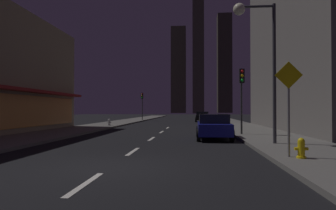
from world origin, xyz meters
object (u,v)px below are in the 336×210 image
(car_parked_near, at_px, (214,126))
(fire_hydrant_far_left, at_px, (109,122))
(pedestrian_crossing_sign, at_px, (289,100))
(traffic_light_near_right, at_px, (242,86))
(car_parked_far, at_px, (202,117))
(traffic_light_far_left, at_px, (142,100))
(fire_hydrant_yellow_near, at_px, (301,149))
(street_lamp_right, at_px, (256,38))

(car_parked_near, relative_size, fire_hydrant_far_left, 6.48)
(pedestrian_crossing_sign, bearing_deg, traffic_light_near_right, 90.64)
(car_parked_near, xyz_separation_m, fire_hydrant_far_left, (-9.50, 11.13, -0.29))
(car_parked_far, relative_size, fire_hydrant_far_left, 6.48)
(traffic_light_far_left, bearing_deg, traffic_light_near_right, -66.67)
(car_parked_far, height_order, traffic_light_near_right, traffic_light_near_right)
(car_parked_far, relative_size, traffic_light_far_left, 1.01)
(fire_hydrant_far_left, relative_size, traffic_light_far_left, 0.16)
(fire_hydrant_far_left, relative_size, pedestrian_crossing_sign, 0.21)
(car_parked_near, relative_size, pedestrian_crossing_sign, 1.34)
(car_parked_far, relative_size, pedestrian_crossing_sign, 1.34)
(car_parked_near, relative_size, car_parked_far, 1.00)
(fire_hydrant_yellow_near, height_order, traffic_light_near_right, traffic_light_near_right)
(fire_hydrant_yellow_near, bearing_deg, fire_hydrant_far_left, 122.49)
(fire_hydrant_yellow_near, distance_m, pedestrian_crossing_sign, 1.61)
(traffic_light_near_right, bearing_deg, street_lamp_right, -91.39)
(car_parked_far, height_order, fire_hydrant_far_left, car_parked_far)
(car_parked_near, height_order, traffic_light_near_right, traffic_light_near_right)
(fire_hydrant_yellow_near, bearing_deg, pedestrian_crossing_sign, 139.24)
(car_parked_far, distance_m, traffic_light_far_left, 9.86)
(car_parked_far, xyz_separation_m, fire_hydrant_far_left, (-9.50, -13.26, -0.29))
(traffic_light_near_right, relative_size, traffic_light_far_left, 1.00)
(car_parked_far, bearing_deg, fire_hydrant_yellow_near, -85.86)
(fire_hydrant_yellow_near, bearing_deg, traffic_light_near_right, 92.49)
(car_parked_near, xyz_separation_m, pedestrian_crossing_sign, (2.00, -7.15, 1.28))
(car_parked_far, distance_m, street_lamp_right, 27.97)
(traffic_light_near_right, bearing_deg, fire_hydrant_far_left, 140.65)
(car_parked_near, bearing_deg, street_lamp_right, -60.83)
(car_parked_far, xyz_separation_m, pedestrian_crossing_sign, (2.00, -31.53, 1.28))
(traffic_light_near_right, distance_m, street_lamp_right, 5.31)
(traffic_light_near_right, height_order, pedestrian_crossing_sign, traffic_light_near_right)
(car_parked_near, height_order, car_parked_far, same)
(car_parked_far, relative_size, traffic_light_near_right, 1.01)
(street_lamp_right, bearing_deg, fire_hydrant_far_left, 128.23)
(car_parked_far, height_order, street_lamp_right, street_lamp_right)
(fire_hydrant_far_left, bearing_deg, fire_hydrant_yellow_near, -57.51)
(car_parked_far, bearing_deg, traffic_light_near_right, -85.20)
(car_parked_near, bearing_deg, fire_hydrant_far_left, 130.49)
(traffic_light_far_left, bearing_deg, car_parked_far, -17.63)
(fire_hydrant_yellow_near, distance_m, traffic_light_far_left, 36.61)
(traffic_light_far_left, bearing_deg, fire_hydrant_far_left, -91.42)
(car_parked_far, height_order, traffic_light_far_left, traffic_light_far_left)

